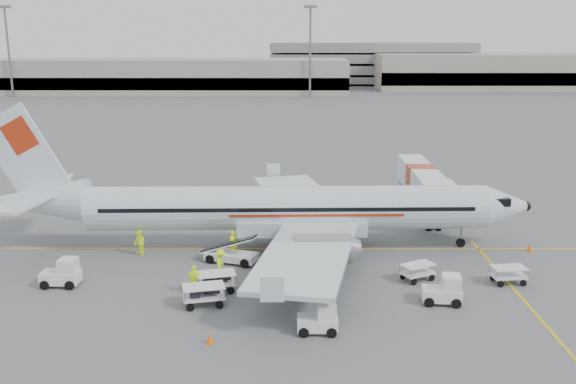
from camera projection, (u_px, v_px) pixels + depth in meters
name	position (u px, v px, depth m)	size (l,w,h in m)	color
ground	(288.00, 249.00, 47.04)	(360.00, 360.00, 0.00)	#56595B
stripe_lead	(288.00, 249.00, 47.04)	(44.00, 0.20, 0.01)	yellow
stripe_cross	(516.00, 291.00, 39.21)	(0.20, 20.00, 0.01)	yellow
terminal_west	(142.00, 76.00, 172.39)	(110.00, 22.00, 9.00)	gray
terminal_east	(530.00, 71.00, 186.37)	(90.00, 26.00, 10.00)	gray
parking_garage	(370.00, 62.00, 200.65)	(62.00, 24.00, 14.00)	slate
treeline	(290.00, 72.00, 216.28)	(300.00, 3.00, 6.00)	black
mast_west	(9.00, 53.00, 159.31)	(3.20, 1.20, 22.00)	slate
mast_center	(310.00, 53.00, 158.99)	(3.20, 1.20, 22.00)	slate
aircraft	(287.00, 179.00, 45.95)	(38.01, 29.79, 10.48)	silver
jet_bridge	(420.00, 189.00, 56.44)	(2.95, 15.76, 4.14)	silver
belt_loader	(231.00, 245.00, 43.93)	(4.74, 1.78, 2.57)	silver
tug_fore	(442.00, 289.00, 37.29)	(2.25, 1.29, 1.74)	silver
tug_mid	(317.00, 318.00, 33.62)	(2.12, 1.22, 1.64)	silver
tug_aft	(60.00, 272.00, 39.89)	(2.30, 1.32, 1.78)	silver
cart_loaded_a	(204.00, 296.00, 37.01)	(2.38, 1.41, 1.24)	silver
cart_loaded_b	(216.00, 282.00, 39.06)	(2.33, 1.38, 1.22)	silver
cart_empty_a	(418.00, 272.00, 40.88)	(2.10, 1.24, 1.09)	silver
cart_empty_b	(508.00, 275.00, 40.34)	(2.12, 1.25, 1.11)	silver
cone_nose	(530.00, 247.00, 46.47)	(0.35, 0.35, 0.57)	#EB6007
cone_port	(341.00, 205.00, 57.93)	(0.34, 0.34, 0.56)	#EB6007
cone_stbd	(210.00, 338.00, 32.51)	(0.38, 0.38, 0.62)	#EB6007
crew_a	(233.00, 243.00, 45.38)	(0.67, 0.44, 1.84)	#D5F70F
crew_b	(140.00, 243.00, 45.40)	(0.90, 0.70, 1.85)	#D5F70F
crew_c	(221.00, 263.00, 41.27)	(1.22, 0.70, 1.89)	#D5F70F
crew_d	(194.00, 279.00, 38.70)	(1.06, 0.44, 1.80)	#D5F70F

